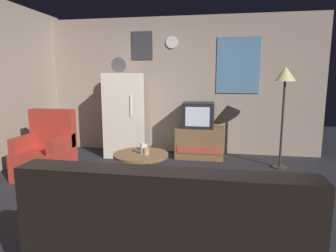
# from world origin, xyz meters

# --- Properties ---
(ground_plane) EXTENTS (12.00, 12.00, 0.00)m
(ground_plane) POSITION_xyz_m (0.00, 0.00, 0.00)
(ground_plane) COLOR #232328
(wall_with_art) EXTENTS (5.20, 0.12, 2.53)m
(wall_with_art) POSITION_xyz_m (0.01, 2.45, 1.27)
(wall_with_art) COLOR gray
(wall_with_art) RESTS_ON ground_plane
(fridge) EXTENTS (0.60, 0.62, 1.77)m
(fridge) POSITION_xyz_m (-0.94, 1.96, 0.75)
(fridge) COLOR silver
(fridge) RESTS_ON ground_plane
(tv_stand) EXTENTS (0.84, 0.53, 0.55)m
(tv_stand) POSITION_xyz_m (0.45, 2.06, 0.27)
(tv_stand) COLOR brown
(tv_stand) RESTS_ON ground_plane
(crt_tv) EXTENTS (0.54, 0.51, 0.44)m
(crt_tv) POSITION_xyz_m (0.41, 2.06, 0.77)
(crt_tv) COLOR black
(crt_tv) RESTS_ON tv_stand
(standing_lamp) EXTENTS (0.32, 0.32, 1.59)m
(standing_lamp) POSITION_xyz_m (1.75, 1.65, 1.36)
(standing_lamp) COLOR #332D28
(standing_lamp) RESTS_ON ground_plane
(coffee_table) EXTENTS (0.72, 0.72, 0.45)m
(coffee_table) POSITION_xyz_m (-0.22, 0.48, 0.22)
(coffee_table) COLOR brown
(coffee_table) RESTS_ON ground_plane
(wine_glass) EXTENTS (0.05, 0.05, 0.15)m
(wine_glass) POSITION_xyz_m (-0.19, 0.45, 0.52)
(wine_glass) COLOR silver
(wine_glass) RESTS_ON coffee_table
(mug_ceramic_white) EXTENTS (0.08, 0.08, 0.09)m
(mug_ceramic_white) POSITION_xyz_m (-0.21, 0.63, 0.49)
(mug_ceramic_white) COLOR silver
(mug_ceramic_white) RESTS_ON coffee_table
(mug_ceramic_tan) EXTENTS (0.08, 0.08, 0.09)m
(mug_ceramic_tan) POSITION_xyz_m (-0.14, 0.43, 0.49)
(mug_ceramic_tan) COLOR tan
(mug_ceramic_tan) RESTS_ON coffee_table
(armchair) EXTENTS (0.68, 0.68, 0.96)m
(armchair) POSITION_xyz_m (-1.68, 0.65, 0.34)
(armchair) COLOR #A52D23
(armchair) RESTS_ON ground_plane
(couch) EXTENTS (1.70, 0.80, 0.92)m
(couch) POSITION_xyz_m (0.48, -1.36, 0.31)
(couch) COLOR black
(couch) RESTS_ON ground_plane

